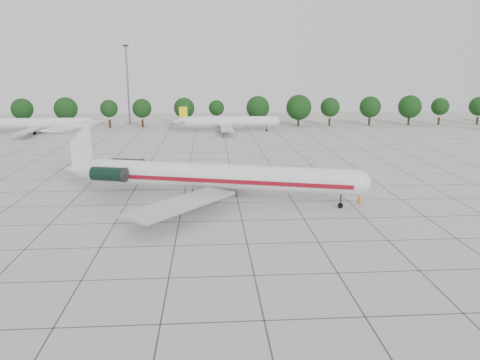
{
  "coord_description": "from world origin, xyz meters",
  "views": [
    {
      "loc": [
        -4.06,
        -64.35,
        19.29
      ],
      "look_at": [
        0.22,
        -0.58,
        3.5
      ],
      "focal_mm": 35.0,
      "sensor_mm": 36.0,
      "label": 1
    }
  ],
  "objects": [
    {
      "name": "floodlight_mast",
      "position": [
        -30.0,
        92.0,
        14.28
      ],
      "size": [
        1.6,
        1.6,
        25.45
      ],
      "color": "slate",
      "rests_on": "ground"
    },
    {
      "name": "ground_crew",
      "position": [
        16.87,
        -2.4,
        0.84
      ],
      "size": [
        0.71,
        0.57,
        1.68
      ],
      "primitive_type": "imported",
      "rotation": [
        0.0,
        0.0,
        3.46
      ],
      "color": "orange",
      "rests_on": "ground"
    },
    {
      "name": "ground",
      "position": [
        0.0,
        0.0,
        0.0
      ],
      "size": [
        260.0,
        260.0,
        0.0
      ],
      "primitive_type": "plane",
      "color": "#BBBBB3",
      "rests_on": "ground"
    },
    {
      "name": "bg_airliner_c",
      "position": [
        1.82,
        73.8,
        2.91
      ],
      "size": [
        28.24,
        27.2,
        7.4
      ],
      "color": "silver",
      "rests_on": "ground"
    },
    {
      "name": "bg_airliner_b",
      "position": [
        -52.45,
        72.98,
        2.91
      ],
      "size": [
        28.24,
        27.2,
        7.4
      ],
      "color": "silver",
      "rests_on": "ground"
    },
    {
      "name": "apron_joints",
      "position": [
        0.0,
        15.0,
        0.01
      ],
      "size": [
        170.0,
        170.0,
        0.02
      ],
      "primitive_type": "cube",
      "color": "#383838",
      "rests_on": "ground"
    },
    {
      "name": "tree_line",
      "position": [
        -11.68,
        85.0,
        5.98
      ],
      "size": [
        249.86,
        8.44,
        10.22
      ],
      "color": "#332114",
      "rests_on": "ground"
    },
    {
      "name": "main_airliner",
      "position": [
        -5.04,
        1.56,
        3.78
      ],
      "size": [
        45.01,
        34.68,
        10.71
      ],
      "rotation": [
        0.0,
        0.0,
        -0.26
      ],
      "color": "silver",
      "rests_on": "ground"
    }
  ]
}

